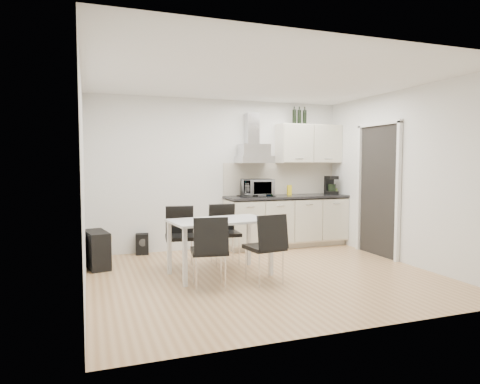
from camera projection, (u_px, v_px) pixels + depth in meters
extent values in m
plane|color=tan|center=(264.00, 276.00, 5.72)|extent=(4.50, 4.50, 0.00)
cube|color=silver|center=(220.00, 174.00, 7.50)|extent=(4.50, 0.10, 2.60)
cube|color=silver|center=(354.00, 187.00, 3.75)|extent=(4.50, 0.10, 2.60)
cube|color=silver|center=(83.00, 181.00, 4.87)|extent=(0.10, 4.00, 2.60)
cube|color=silver|center=(404.00, 177.00, 6.38)|extent=(0.10, 4.00, 2.60)
plane|color=white|center=(265.00, 78.00, 5.53)|extent=(4.50, 4.50, 0.00)
cube|color=white|center=(377.00, 191.00, 6.90)|extent=(0.08, 1.04, 2.10)
cube|color=beige|center=(285.00, 243.00, 7.73)|extent=(2.16, 0.52, 0.10)
cube|color=white|center=(287.00, 220.00, 7.67)|extent=(2.20, 0.60, 0.76)
cube|color=black|center=(287.00, 197.00, 7.63)|extent=(2.22, 0.64, 0.04)
cube|color=beige|center=(280.00, 179.00, 7.88)|extent=(2.20, 0.02, 0.58)
cube|color=white|center=(309.00, 144.00, 7.86)|extent=(1.20, 0.35, 0.70)
cube|color=silver|center=(254.00, 154.00, 7.46)|extent=(0.60, 0.46, 0.30)
cube|color=silver|center=(252.00, 129.00, 7.53)|extent=(0.22, 0.20, 0.55)
imported|color=silver|center=(257.00, 186.00, 7.41)|extent=(0.58, 0.38, 0.37)
cube|color=yellow|center=(289.00, 190.00, 7.76)|extent=(0.08, 0.04, 0.18)
cylinder|color=brown|center=(333.00, 191.00, 7.90)|extent=(0.04, 0.04, 0.11)
cylinder|color=#4C6626|center=(336.00, 191.00, 7.92)|extent=(0.04, 0.04, 0.11)
cylinder|color=black|center=(294.00, 115.00, 7.72)|extent=(0.07, 0.07, 0.32)
cylinder|color=black|center=(299.00, 116.00, 7.75)|extent=(0.07, 0.07, 0.32)
cylinder|color=black|center=(305.00, 116.00, 7.79)|extent=(0.07, 0.07, 0.32)
cube|color=white|center=(220.00, 221.00, 5.71)|extent=(1.38, 0.89, 0.03)
cube|color=white|center=(185.00, 258.00, 5.18)|extent=(0.06, 0.06, 0.72)
cube|color=white|center=(271.00, 249.00, 5.71)|extent=(0.06, 0.06, 0.72)
cube|color=white|center=(169.00, 248.00, 5.76)|extent=(0.06, 0.06, 0.72)
cube|color=white|center=(249.00, 241.00, 6.29)|extent=(0.06, 0.06, 0.72)
cube|color=black|center=(97.00, 249.00, 6.13)|extent=(0.38, 0.67, 0.53)
cube|color=gold|center=(107.00, 236.00, 6.16)|extent=(0.12, 0.56, 0.08)
cube|color=black|center=(142.00, 244.00, 7.02)|extent=(0.23, 0.21, 0.34)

